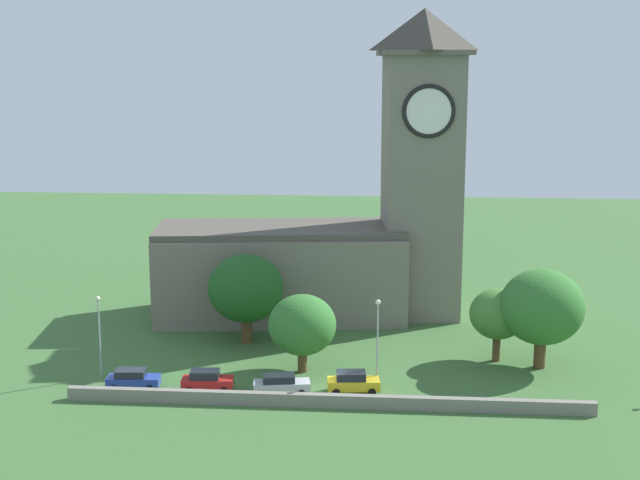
{
  "coord_description": "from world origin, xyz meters",
  "views": [
    {
      "loc": [
        4.87,
        -70.15,
        26.9
      ],
      "look_at": [
        -1.54,
        9.38,
        11.21
      ],
      "focal_mm": 49.67,
      "sensor_mm": 36.0,
      "label": 1
    }
  ],
  "objects_px": {
    "streetlamp_west_mid": "(378,330)",
    "church": "(337,228)",
    "tree_churchyard": "(302,325)",
    "tree_by_tower": "(246,289)",
    "streetlamp_west_end": "(99,324)",
    "car_blue": "(133,379)",
    "car_silver": "(281,384)",
    "car_yellow": "(353,382)",
    "tree_riverside_west": "(498,314)",
    "car_red": "(207,381)",
    "tree_riverside_east": "(542,307)"
  },
  "relations": [
    {
      "from": "streetlamp_west_mid",
      "to": "church",
      "type": "bearing_deg",
      "value": 102.06
    },
    {
      "from": "tree_churchyard",
      "to": "tree_by_tower",
      "type": "relative_size",
      "value": 0.8
    },
    {
      "from": "streetlamp_west_end",
      "to": "tree_churchyard",
      "type": "distance_m",
      "value": 17.75
    },
    {
      "from": "car_blue",
      "to": "car_silver",
      "type": "xyz_separation_m",
      "value": [
        12.69,
        -0.17,
        -0.01
      ]
    },
    {
      "from": "car_yellow",
      "to": "streetlamp_west_end",
      "type": "distance_m",
      "value": 22.69
    },
    {
      "from": "church",
      "to": "streetlamp_west_mid",
      "type": "height_order",
      "value": "church"
    },
    {
      "from": "streetlamp_west_end",
      "to": "tree_riverside_west",
      "type": "bearing_deg",
      "value": 11.7
    },
    {
      "from": "car_yellow",
      "to": "streetlamp_west_mid",
      "type": "xyz_separation_m",
      "value": [
        2.01,
        1.12,
        4.21
      ]
    },
    {
      "from": "car_yellow",
      "to": "streetlamp_west_end",
      "type": "xyz_separation_m",
      "value": [
        -22.26,
        2.0,
        3.95
      ]
    },
    {
      "from": "church",
      "to": "tree_by_tower",
      "type": "relative_size",
      "value": 3.84
    },
    {
      "from": "car_red",
      "to": "tree_riverside_east",
      "type": "bearing_deg",
      "value": 16.16
    },
    {
      "from": "church",
      "to": "streetlamp_west_end",
      "type": "distance_m",
      "value": 29.48
    },
    {
      "from": "tree_riverside_west",
      "to": "car_red",
      "type": "bearing_deg",
      "value": -158.35
    },
    {
      "from": "car_silver",
      "to": "tree_by_tower",
      "type": "bearing_deg",
      "value": 110.63
    },
    {
      "from": "car_yellow",
      "to": "tree_riverside_east",
      "type": "bearing_deg",
      "value": 24.71
    },
    {
      "from": "tree_riverside_west",
      "to": "tree_churchyard",
      "type": "xyz_separation_m",
      "value": [
        -17.66,
        -4.49,
        -0.12
      ]
    },
    {
      "from": "tree_riverside_east",
      "to": "church",
      "type": "bearing_deg",
      "value": 140.62
    },
    {
      "from": "car_blue",
      "to": "tree_by_tower",
      "type": "bearing_deg",
      "value": 60.59
    },
    {
      "from": "car_silver",
      "to": "car_yellow",
      "type": "bearing_deg",
      "value": 7.07
    },
    {
      "from": "church",
      "to": "car_red",
      "type": "relative_size",
      "value": 7.73
    },
    {
      "from": "tree_by_tower",
      "to": "car_red",
      "type": "bearing_deg",
      "value": -94.84
    },
    {
      "from": "car_blue",
      "to": "tree_churchyard",
      "type": "distance_m",
      "value": 15.34
    },
    {
      "from": "car_blue",
      "to": "car_yellow",
      "type": "distance_m",
      "value": 18.68
    },
    {
      "from": "car_blue",
      "to": "streetlamp_west_mid",
      "type": "xyz_separation_m",
      "value": [
        20.68,
        1.69,
        4.27
      ]
    },
    {
      "from": "church",
      "to": "car_yellow",
      "type": "bearing_deg",
      "value": -83.25
    },
    {
      "from": "church",
      "to": "tree_churchyard",
      "type": "xyz_separation_m",
      "value": [
        -1.94,
        -18.8,
        -5.41
      ]
    },
    {
      "from": "streetlamp_west_mid",
      "to": "streetlamp_west_end",
      "type": "bearing_deg",
      "value": 177.93
    },
    {
      "from": "car_yellow",
      "to": "car_blue",
      "type": "bearing_deg",
      "value": -178.24
    },
    {
      "from": "car_yellow",
      "to": "streetlamp_west_mid",
      "type": "relative_size",
      "value": 0.58
    },
    {
      "from": "car_blue",
      "to": "car_yellow",
      "type": "bearing_deg",
      "value": 1.76
    },
    {
      "from": "church",
      "to": "tree_churchyard",
      "type": "height_order",
      "value": "church"
    },
    {
      "from": "car_yellow",
      "to": "tree_churchyard",
      "type": "distance_m",
      "value": 7.56
    },
    {
      "from": "church",
      "to": "car_yellow",
      "type": "xyz_separation_m",
      "value": [
        2.79,
        -23.59,
        -8.83
      ]
    },
    {
      "from": "church",
      "to": "car_blue",
      "type": "bearing_deg",
      "value": -123.31
    },
    {
      "from": "car_blue",
      "to": "car_red",
      "type": "xyz_separation_m",
      "value": [
        6.42,
        -0.14,
        0.08
      ]
    },
    {
      "from": "tree_riverside_east",
      "to": "tree_by_tower",
      "type": "distance_m",
      "value": 28.21
    },
    {
      "from": "car_yellow",
      "to": "streetlamp_west_end",
      "type": "bearing_deg",
      "value": 174.88
    },
    {
      "from": "tree_riverside_east",
      "to": "tree_by_tower",
      "type": "height_order",
      "value": "tree_riverside_east"
    },
    {
      "from": "streetlamp_west_end",
      "to": "tree_by_tower",
      "type": "relative_size",
      "value": 0.83
    },
    {
      "from": "car_red",
      "to": "tree_by_tower",
      "type": "xyz_separation_m",
      "value": [
        1.15,
        13.57,
        4.57
      ]
    },
    {
      "from": "car_red",
      "to": "tree_churchyard",
      "type": "height_order",
      "value": "tree_churchyard"
    },
    {
      "from": "streetlamp_west_end",
      "to": "tree_churchyard",
      "type": "xyz_separation_m",
      "value": [
        17.52,
        2.8,
        -0.53
      ]
    },
    {
      "from": "car_red",
      "to": "tree_riverside_east",
      "type": "distance_m",
      "value": 30.44
    },
    {
      "from": "streetlamp_west_end",
      "to": "streetlamp_west_mid",
      "type": "bearing_deg",
      "value": -2.07
    },
    {
      "from": "car_blue",
      "to": "tree_churchyard",
      "type": "bearing_deg",
      "value": 21.06
    },
    {
      "from": "streetlamp_west_mid",
      "to": "tree_by_tower",
      "type": "bearing_deg",
      "value": 138.17
    },
    {
      "from": "church",
      "to": "tree_riverside_west",
      "type": "bearing_deg",
      "value": -42.31
    },
    {
      "from": "tree_churchyard",
      "to": "streetlamp_west_end",
      "type": "bearing_deg",
      "value": -170.93
    },
    {
      "from": "car_silver",
      "to": "tree_riverside_west",
      "type": "xyz_separation_m",
      "value": [
        18.91,
        10.02,
        3.62
      ]
    },
    {
      "from": "church",
      "to": "car_silver",
      "type": "bearing_deg",
      "value": -97.47
    }
  ]
}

